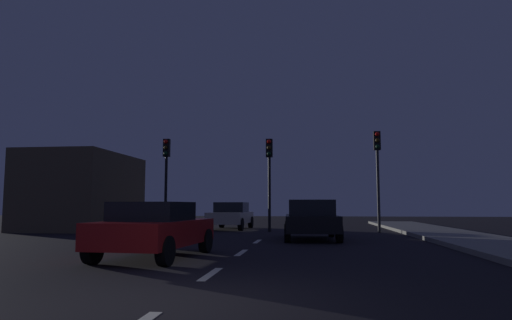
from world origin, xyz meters
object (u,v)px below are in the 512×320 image
object	(u,v)px
car_stopped_ahead	(311,219)
traffic_signal_right	(378,161)
traffic_signal_left	(166,166)
car_adjacent_lane	(155,229)
traffic_signal_center	(269,166)
car_oncoming_far	(231,215)

from	to	relation	value
car_stopped_ahead	traffic_signal_right	bearing A→B (deg)	55.37
traffic_signal_left	car_adjacent_lane	bearing A→B (deg)	-72.98
traffic_signal_center	car_oncoming_far	distance (m)	4.10
traffic_signal_center	car_stopped_ahead	xyz separation A→B (m)	(1.98, -4.62, -2.44)
traffic_signal_right	car_oncoming_far	distance (m)	8.26
car_stopped_ahead	traffic_signal_left	bearing A→B (deg)	147.28
traffic_signal_left	traffic_signal_center	distance (m)	5.21
car_adjacent_lane	car_oncoming_far	xyz separation A→B (m)	(-0.45, 13.31, 0.03)
traffic_signal_left	car_adjacent_lane	xyz separation A→B (m)	(3.36, -10.98, -2.54)
traffic_signal_right	car_oncoming_far	world-z (taller)	traffic_signal_right
traffic_signal_left	traffic_signal_center	size ratio (longest dim) A/B	1.02
car_oncoming_far	traffic_signal_left	bearing A→B (deg)	-141.21
traffic_signal_right	traffic_signal_left	bearing A→B (deg)	-180.00
traffic_signal_center	traffic_signal_left	bearing A→B (deg)	180.00
car_adjacent_lane	traffic_signal_center	bearing A→B (deg)	80.45
car_stopped_ahead	traffic_signal_center	bearing A→B (deg)	113.23
car_stopped_ahead	car_adjacent_lane	world-z (taller)	car_stopped_ahead
traffic_signal_center	car_adjacent_lane	xyz separation A→B (m)	(-1.85, -10.98, -2.48)
traffic_signal_left	traffic_signal_center	bearing A→B (deg)	-0.00
traffic_signal_right	car_adjacent_lane	xyz separation A→B (m)	(-7.02, -10.98, -2.66)
car_oncoming_far	traffic_signal_center	bearing A→B (deg)	-45.43
traffic_signal_left	traffic_signal_center	xyz separation A→B (m)	(5.21, -0.00, -0.06)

